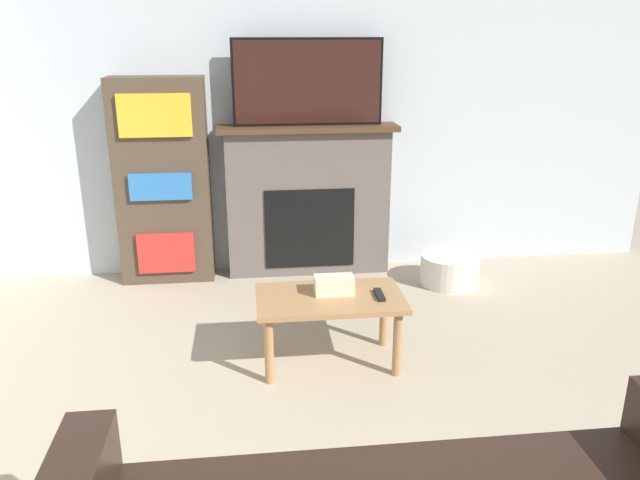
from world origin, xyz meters
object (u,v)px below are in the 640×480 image
tv (308,82)px  coffee_table (330,307)px  storage_basket (449,269)px  bookshelf (163,182)px  fireplace (308,200)px

tv → coffee_table: tv is taller
coffee_table → storage_basket: 1.52m
coffee_table → bookshelf: 1.82m
storage_basket → bookshelf: bearing=170.4°
fireplace → bookshelf: bearing=-178.8°
coffee_table → storage_basket: bearing=45.5°
tv → bookshelf: tv is taller
fireplace → tv: (-0.00, -0.02, 0.88)m
coffee_table → bookshelf: bearing=126.6°
coffee_table → bookshelf: size_ratio=0.54×
fireplace → tv: size_ratio=1.23×
tv → bookshelf: size_ratio=0.72×
fireplace → storage_basket: bearing=-20.3°
fireplace → tv: 0.88m
bookshelf → storage_basket: (2.11, -0.36, -0.65)m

